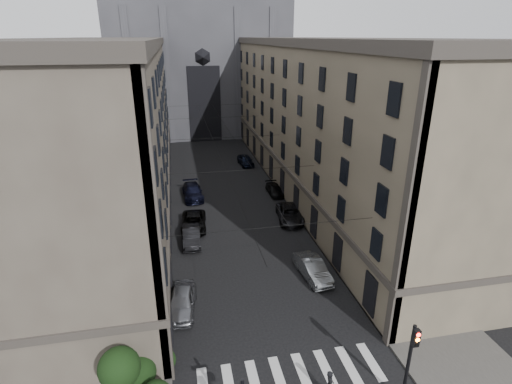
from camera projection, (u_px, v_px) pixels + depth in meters
sidewalk_left at (142, 197)px, 50.35m from camera, size 7.00×80.00×0.15m
sidewalk_right at (301, 186)px, 54.26m from camera, size 7.00×80.00×0.15m
zebra_crossing at (291, 375)px, 24.04m from camera, size 11.00×3.20×0.01m
building_left at (108, 125)px, 46.43m from camera, size 13.60×60.60×18.85m
building_right at (326, 117)px, 51.42m from camera, size 13.60×60.60×18.85m
gothic_tower at (198, 43)px, 81.39m from camera, size 35.00×23.00×58.00m
traffic_light_right at (411, 356)px, 21.08m from camera, size 0.34×0.50×5.20m
shrub_cluster at (138, 375)px, 21.77m from camera, size 3.90×4.40×3.90m
tram_wires at (223, 138)px, 49.35m from camera, size 14.00×60.00×0.43m
car_left_near at (182, 301)px, 29.38m from camera, size 2.56×5.04×1.64m
car_left_midnear at (191, 236)px, 39.03m from camera, size 1.77×4.82×1.58m
car_left_midfar at (194, 222)px, 42.04m from camera, size 2.91×5.64×1.52m
car_left_far at (193, 192)px, 50.04m from camera, size 2.62×5.80×1.65m
car_right_near at (313, 269)px, 33.54m from camera, size 2.22×5.07×1.62m
car_right_midnear at (290, 214)px, 43.96m from camera, size 3.28×5.90×1.56m
car_right_midfar at (275, 190)px, 51.21m from camera, size 1.87×4.40×1.27m
car_right_far at (246, 160)px, 62.81m from camera, size 2.34×4.87×1.60m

